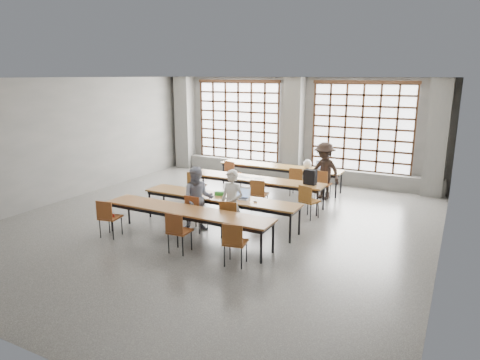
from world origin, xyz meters
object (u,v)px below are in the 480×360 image
(chair_back_right, at_px, (322,182))
(backpack, at_px, (310,177))
(chair_back_left, at_px, (232,171))
(plastic_bag, at_px, (307,164))
(laptop_back, at_px, (322,168))
(chair_near_left, at_px, (108,215))
(desk_row_b, at_px, (255,180))
(chair_mid_right, at_px, (308,198))
(student_female, at_px, (198,199))
(student_back, at_px, (324,171))
(desk_row_c, at_px, (220,199))
(chair_near_right, at_px, (234,240))
(desk_row_d, at_px, (187,212))
(laptop_front, at_px, (242,196))
(phone, at_px, (224,198))
(mouse, at_px, (255,201))
(chair_mid_centre, at_px, (259,192))
(chair_back_mid, at_px, (297,179))
(green_box, at_px, (220,194))
(chair_front_right, at_px, (230,215))
(chair_mid_left, at_px, (195,183))
(chair_near_mid, at_px, (177,228))
(student_male, at_px, (232,204))
(chair_front_left, at_px, (195,209))
(desk_row_a, at_px, (280,168))

(chair_back_right, bearing_deg, backpack, -89.12)
(chair_back_left, height_order, plastic_bag, plastic_bag)
(laptop_back, bearing_deg, chair_near_left, -117.54)
(desk_row_b, relative_size, chair_mid_right, 4.55)
(student_female, relative_size, student_back, 0.91)
(desk_row_b, relative_size, desk_row_c, 1.00)
(chair_near_left, height_order, chair_near_right, same)
(desk_row_b, relative_size, desk_row_d, 1.00)
(laptop_front, bearing_deg, chair_back_right, 72.90)
(desk_row_c, xyz_separation_m, phone, (0.18, -0.10, 0.07))
(mouse, relative_size, phone, 0.75)
(laptop_front, height_order, laptop_back, same)
(backpack, bearing_deg, chair_mid_centre, -145.12)
(chair_back_mid, bearing_deg, green_box, -103.69)
(chair_back_right, relative_size, plastic_bag, 3.08)
(chair_mid_centre, bearing_deg, chair_front_right, -82.83)
(laptop_back, bearing_deg, chair_mid_right, -80.15)
(chair_back_right, bearing_deg, mouse, -99.80)
(chair_mid_left, distance_m, student_back, 3.77)
(green_box, bearing_deg, phone, -38.05)
(chair_mid_right, bearing_deg, student_female, -136.09)
(chair_back_right, xyz_separation_m, laptop_back, (-0.26, 0.74, 0.25))
(chair_back_right, xyz_separation_m, student_female, (-1.82, -3.81, 0.22))
(desk_row_d, height_order, chair_near_right, chair_near_right)
(chair_near_mid, bearing_deg, chair_near_left, 179.97)
(chair_back_mid, xyz_separation_m, chair_near_left, (-2.55, -5.17, 0.00))
(laptop_front, bearing_deg, desk_row_c, -168.59)
(desk_row_b, height_order, student_female, student_female)
(student_male, bearing_deg, chair_front_left, -168.07)
(chair_mid_left, height_order, chair_front_right, same)
(chair_mid_centre, relative_size, plastic_bag, 3.08)
(chair_mid_centre, xyz_separation_m, chair_near_right, (1.04, -3.30, 0.00))
(chair_near_mid, bearing_deg, desk_row_b, 92.00)
(mouse, distance_m, plastic_bag, 4.01)
(desk_row_c, height_order, backpack, backpack)
(chair_mid_left, relative_size, chair_mid_right, 1.00)
(student_male, height_order, phone, student_male)
(chair_mid_left, distance_m, laptop_back, 3.93)
(chair_back_mid, height_order, laptop_front, laptop_front)
(chair_near_left, bearing_deg, chair_back_right, 57.15)
(chair_back_left, xyz_separation_m, chair_mid_centre, (1.84, -1.87, 0.00))
(desk_row_a, height_order, phone, phone)
(desk_row_d, relative_size, green_box, 16.00)
(desk_row_c, distance_m, laptop_front, 0.57)
(desk_row_b, height_order, chair_mid_centre, chair_mid_centre)
(laptop_front, bearing_deg, chair_near_left, -140.09)
(laptop_back, distance_m, plastic_bag, 0.45)
(chair_back_right, xyz_separation_m, student_back, (0.00, 0.13, 0.30))
(desk_row_a, height_order, student_male, student_male)
(chair_back_left, xyz_separation_m, plastic_bag, (2.32, 0.68, 0.34))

